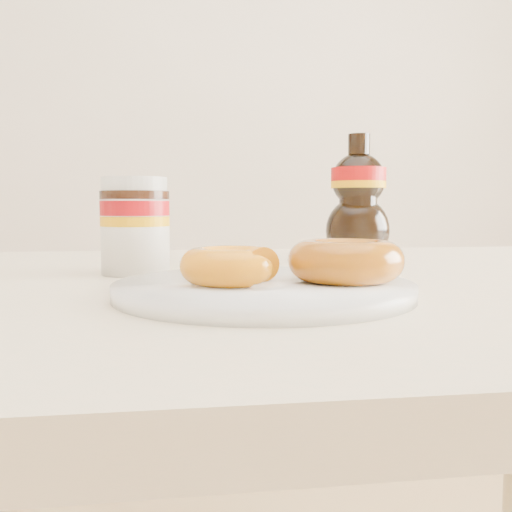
{
  "coord_description": "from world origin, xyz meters",
  "views": [
    {
      "loc": [
        -0.1,
        -0.59,
        0.84
      ],
      "look_at": [
        -0.01,
        -0.0,
        0.79
      ],
      "focal_mm": 40.0,
      "sensor_mm": 36.0,
      "label": 1
    }
  ],
  "objects": [
    {
      "name": "syrup_bottle",
      "position": [
        0.2,
        0.28,
        0.85
      ],
      "size": [
        0.12,
        0.11,
        0.2
      ],
      "primitive_type": null,
      "rotation": [
        0.0,
        0.0,
        0.25
      ],
      "color": "black",
      "rests_on": "dining_table"
    },
    {
      "name": "donut_whole",
      "position": [
        0.07,
        -0.06,
        0.78
      ],
      "size": [
        0.14,
        0.14,
        0.04
      ],
      "primitive_type": "torus",
      "rotation": [
        0.0,
        0.0,
        -0.24
      ],
      "color": "#9D500A",
      "rests_on": "plate"
    },
    {
      "name": "dining_table",
      "position": [
        0.0,
        0.1,
        0.67
      ],
      "size": [
        1.4,
        0.9,
        0.75
      ],
      "color": "beige",
      "rests_on": "ground"
    },
    {
      "name": "dark_jar",
      "position": [
        -0.14,
        0.21,
        0.79
      ],
      "size": [
        0.05,
        0.05,
        0.09
      ],
      "rotation": [
        0.0,
        0.0,
        -0.05
      ],
      "color": "black",
      "rests_on": "dining_table"
    },
    {
      "name": "plate",
      "position": [
        -0.01,
        -0.05,
        0.76
      ],
      "size": [
        0.29,
        0.29,
        0.01
      ],
      "color": "white",
      "rests_on": "dining_table"
    },
    {
      "name": "nutella_jar",
      "position": [
        -0.14,
        0.15,
        0.82
      ],
      "size": [
        0.09,
        0.09,
        0.12
      ],
      "rotation": [
        0.0,
        0.0,
        0.35
      ],
      "color": "white",
      "rests_on": "dining_table"
    },
    {
      "name": "donut_bitten",
      "position": [
        -0.04,
        -0.06,
        0.78
      ],
      "size": [
        0.12,
        0.12,
        0.03
      ],
      "primitive_type": "torus",
      "rotation": [
        0.0,
        0.0,
        0.23
      ],
      "color": "orange",
      "rests_on": "plate"
    }
  ]
}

